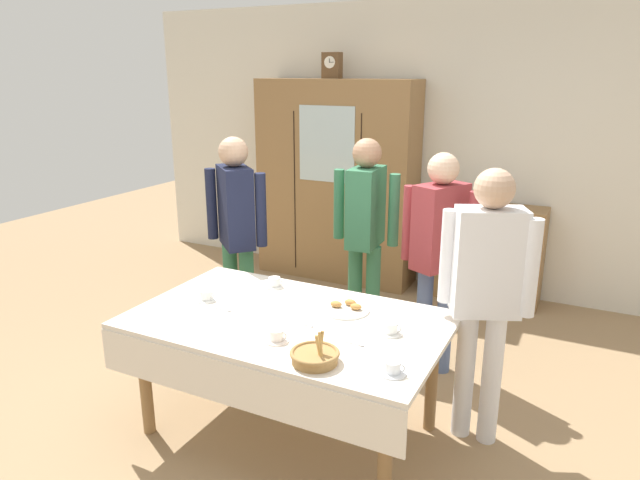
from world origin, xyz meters
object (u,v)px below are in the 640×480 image
object	(u,v)px
person_by_cabinet	(439,244)
person_behind_table_left	(486,283)
book_stack	(487,200)
spoon_near_left	(225,310)
dining_table	(285,335)
tea_cup_front_edge	(277,336)
wall_cabinet	(336,182)
tea_cup_near_left	(393,368)
bread_basket	(315,356)
bookshelf_low	(483,252)
tea_cup_back_edge	(275,283)
person_beside_shelf	(236,222)
spoon_far_right	(307,325)
pastry_plate	(346,308)
spoon_back_edge	(357,344)
mantel_clock	(332,65)
person_near_right_end	(365,223)
tea_cup_near_right	(391,329)
tea_cup_mid_left	(206,296)

from	to	relation	value
person_by_cabinet	person_behind_table_left	xyz separation A→B (m)	(0.44, -0.67, 0.02)
book_stack	person_behind_table_left	size ratio (longest dim) A/B	0.14
book_stack	spoon_near_left	xyz separation A→B (m)	(-0.96, -2.68, -0.21)
dining_table	tea_cup_front_edge	xyz separation A→B (m)	(0.09, -0.24, 0.12)
wall_cabinet	tea_cup_front_edge	bearing A→B (deg)	-70.68
book_stack	tea_cup_near_left	distance (m)	2.93
bread_basket	tea_cup_near_left	bearing A→B (deg)	10.59
bookshelf_low	tea_cup_back_edge	world-z (taller)	bookshelf_low
person_by_cabinet	person_beside_shelf	bearing A→B (deg)	-169.49
spoon_far_right	person_beside_shelf	size ratio (longest dim) A/B	0.07
book_stack	spoon_far_right	size ratio (longest dim) A/B	1.89
dining_table	book_stack	distance (m)	2.72
pastry_plate	spoon_far_right	bearing A→B (deg)	-109.82
spoon_back_edge	pastry_plate	bearing A→B (deg)	121.63
mantel_clock	person_near_right_end	distance (m)	1.92
person_near_right_end	person_behind_table_left	distance (m)	1.36
wall_cabinet	tea_cup_near_left	xyz separation A→B (m)	(1.64, -2.87, -0.24)
spoon_far_right	person_behind_table_left	xyz separation A→B (m)	(0.85, 0.48, 0.23)
dining_table	pastry_plate	distance (m)	0.39
tea_cup_near_right	tea_cup_front_edge	bearing A→B (deg)	-145.20
person_beside_shelf	person_near_right_end	xyz separation A→B (m)	(0.85, 0.46, -0.01)
spoon_near_left	person_near_right_end	xyz separation A→B (m)	(0.31, 1.37, 0.24)
spoon_far_right	person_near_right_end	distance (m)	1.37
pastry_plate	spoon_far_right	distance (m)	0.31
tea_cup_mid_left	person_behind_table_left	world-z (taller)	person_behind_table_left
spoon_near_left	tea_cup_near_left	bearing A→B (deg)	-12.34
spoon_far_right	person_near_right_end	world-z (taller)	person_near_right_end
bread_basket	person_near_right_end	world-z (taller)	person_near_right_end
bookshelf_low	book_stack	size ratio (longest dim) A/B	4.69
tea_cup_back_edge	pastry_plate	bearing A→B (deg)	-13.51
dining_table	book_stack	size ratio (longest dim) A/B	7.82
mantel_clock	book_stack	world-z (taller)	mantel_clock
tea_cup_near_left	wall_cabinet	bearing A→B (deg)	119.65
bread_basket	person_beside_shelf	distance (m)	1.78
book_stack	spoon_back_edge	xyz separation A→B (m)	(-0.10, -2.73, -0.21)
bread_basket	person_beside_shelf	bearing A→B (deg)	136.51
pastry_plate	spoon_back_edge	xyz separation A→B (m)	(0.23, -0.37, -0.01)
person_near_right_end	pastry_plate	bearing A→B (deg)	-73.26
dining_table	pastry_plate	xyz separation A→B (m)	(0.25, 0.28, 0.10)
mantel_clock	bread_basket	bearing A→B (deg)	-65.76
tea_cup_near_right	bread_basket	size ratio (longest dim) A/B	0.54
bookshelf_low	person_near_right_end	xyz separation A→B (m)	(-0.65, -1.31, 0.52)
dining_table	bookshelf_low	bearing A→B (deg)	77.63
tea_cup_near_left	spoon_near_left	world-z (taller)	tea_cup_near_left
tea_cup_back_edge	person_near_right_end	bearing A→B (deg)	74.85
book_stack	person_behind_table_left	world-z (taller)	person_behind_table_left
tea_cup_back_edge	person_near_right_end	xyz separation A→B (m)	(0.25, 0.91, 0.21)
dining_table	tea_cup_mid_left	distance (m)	0.58
mantel_clock	bookshelf_low	size ratio (longest dim) A/B	0.23
mantel_clock	bookshelf_low	world-z (taller)	mantel_clock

